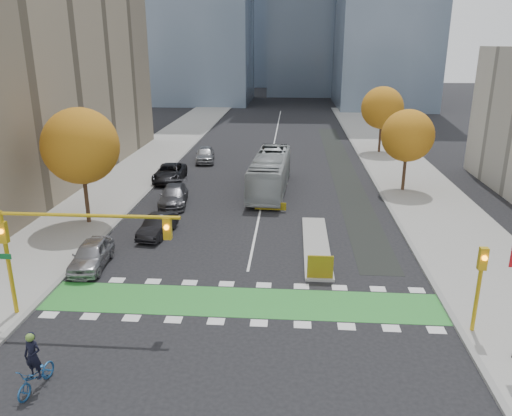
% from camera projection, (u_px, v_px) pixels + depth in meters
% --- Properties ---
extents(ground, '(300.00, 300.00, 0.00)m').
position_uv_depth(ground, '(238.00, 318.00, 23.41)').
color(ground, black).
rests_on(ground, ground).
extents(sidewalk_west, '(7.00, 120.00, 0.15)m').
position_uv_depth(sidewalk_west, '(108.00, 191.00, 43.26)').
color(sidewalk_west, gray).
rests_on(sidewalk_west, ground).
extents(sidewalk_east, '(7.00, 120.00, 0.15)m').
position_uv_depth(sidewalk_east, '(426.00, 198.00, 41.37)').
color(sidewalk_east, gray).
rests_on(sidewalk_east, ground).
extents(curb_west, '(0.30, 120.00, 0.16)m').
position_uv_depth(curb_west, '(148.00, 192.00, 43.01)').
color(curb_west, gray).
rests_on(curb_west, ground).
extents(curb_east, '(0.30, 120.00, 0.16)m').
position_uv_depth(curb_east, '(383.00, 197.00, 41.62)').
color(curb_east, gray).
rests_on(curb_east, ground).
extents(bike_crossing, '(20.00, 3.00, 0.01)m').
position_uv_depth(bike_crossing, '(242.00, 302.00, 24.82)').
color(bike_crossing, '#2B8430').
rests_on(bike_crossing, ground).
extents(centre_line, '(0.15, 70.00, 0.01)m').
position_uv_depth(centre_line, '(273.00, 148.00, 61.27)').
color(centre_line, silver).
rests_on(centre_line, ground).
extents(bike_lane_paint, '(2.50, 50.00, 0.01)m').
position_uv_depth(bike_lane_paint, '(342.00, 168.00, 51.28)').
color(bike_lane_paint, black).
rests_on(bike_lane_paint, ground).
extents(median_island, '(1.60, 10.00, 0.16)m').
position_uv_depth(median_island, '(316.00, 245.00, 31.62)').
color(median_island, gray).
rests_on(median_island, ground).
extents(hazard_board, '(1.40, 0.12, 1.30)m').
position_uv_depth(hazard_board, '(320.00, 267.00, 26.85)').
color(hazard_board, yellow).
rests_on(hazard_board, median_island).
extents(tree_west, '(5.20, 5.20, 8.22)m').
position_uv_depth(tree_west, '(81.00, 146.00, 33.84)').
color(tree_west, '#332114').
rests_on(tree_west, ground).
extents(tree_east_near, '(4.40, 4.40, 7.08)m').
position_uv_depth(tree_east_near, '(408.00, 136.00, 41.87)').
color(tree_east_near, '#332114').
rests_on(tree_east_near, ground).
extents(tree_east_far, '(4.80, 4.80, 7.65)m').
position_uv_depth(tree_east_far, '(382.00, 108.00, 56.86)').
color(tree_east_far, '#332114').
rests_on(tree_east_far, ground).
extents(traffic_signal_west, '(8.53, 0.56, 5.20)m').
position_uv_depth(traffic_signal_west, '(59.00, 237.00, 22.21)').
color(traffic_signal_west, '#BF9914').
rests_on(traffic_signal_west, ground).
extents(traffic_signal_east, '(0.35, 0.43, 4.10)m').
position_uv_depth(traffic_signal_east, '(480.00, 277.00, 21.33)').
color(traffic_signal_east, '#BF9914').
rests_on(traffic_signal_east, ground).
extents(cyclist, '(1.05, 2.15, 2.37)m').
position_uv_depth(cyclist, '(35.00, 371.00, 18.34)').
color(cyclist, '#1E4F8A').
rests_on(cyclist, ground).
extents(bus, '(3.38, 11.90, 3.28)m').
position_uv_depth(bus, '(270.00, 173.00, 43.01)').
color(bus, '#A3A9AB').
rests_on(bus, ground).
extents(parked_car_a, '(2.12, 4.57, 1.51)m').
position_uv_depth(parked_car_a, '(91.00, 255.00, 28.53)').
color(parked_car_a, '#96959A').
rests_on(parked_car_a, ground).
extents(parked_car_b, '(2.00, 4.31, 1.37)m').
position_uv_depth(parked_car_b, '(158.00, 226.00, 33.24)').
color(parked_car_b, black).
rests_on(parked_car_b, ground).
extents(parked_car_c, '(2.73, 5.36, 1.49)m').
position_uv_depth(parked_car_c, '(174.00, 196.00, 39.61)').
color(parked_car_c, '#46464B').
rests_on(parked_car_c, ground).
extents(parked_car_d, '(2.80, 5.66, 1.54)m').
position_uv_depth(parked_car_d, '(170.00, 173.00, 46.44)').
color(parked_car_d, black).
rests_on(parked_car_d, ground).
extents(parked_car_e, '(2.54, 5.03, 1.64)m').
position_uv_depth(parked_car_e, '(205.00, 154.00, 53.93)').
color(parked_car_e, gray).
rests_on(parked_car_e, ground).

